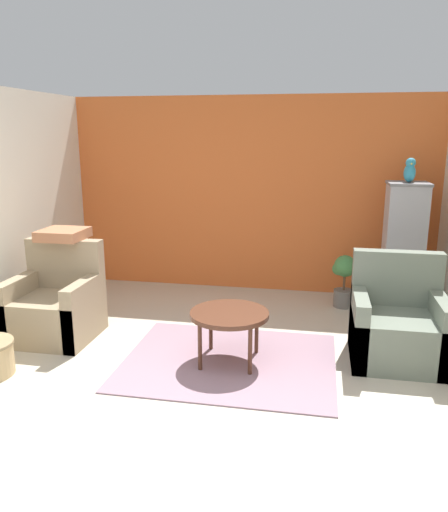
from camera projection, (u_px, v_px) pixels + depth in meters
The scene contains 11 objects.
ground_plane at pixel (174, 444), 3.23m from camera, with size 20.00×20.00×0.00m, color beige.
wall_back_accent at pixel (250, 195), 6.23m from camera, with size 4.63×0.06×2.41m.
wall_left at pixel (0, 211), 4.99m from camera, with size 0.06×3.43×2.41m.
area_rug at pixel (229, 361), 4.39m from camera, with size 1.84×1.48×0.01m.
coffee_table at pixel (229, 317), 4.29m from camera, with size 0.68×0.68×0.47m.
armchair_left at pixel (56, 307), 4.88m from camera, with size 0.79×0.73×0.93m.
armchair_right at pixel (397, 327), 4.38m from camera, with size 0.79×0.73×0.93m.
birdcage at pixel (403, 251), 5.50m from camera, with size 0.55×0.55×1.45m.
parrot at pixel (410, 171), 5.30m from camera, with size 0.12×0.22×0.26m.
potted_plant at pixel (344, 277), 5.71m from camera, with size 0.27×0.25×0.61m.
throw_pillow at pixel (63, 234), 4.97m from camera, with size 0.43×0.43×0.10m.
Camera 1 is at (0.85, -2.73, 1.96)m, focal length 35.00 mm.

